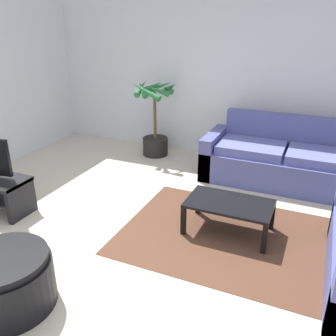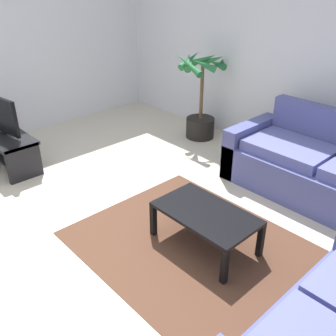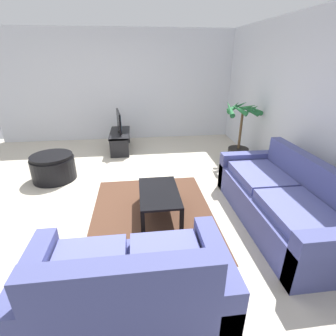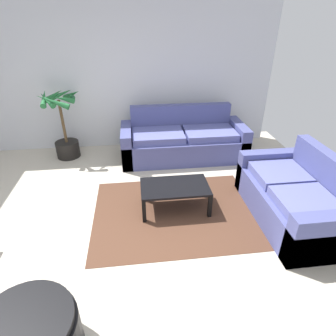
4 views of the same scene
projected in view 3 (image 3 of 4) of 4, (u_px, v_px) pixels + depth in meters
The scene contains 11 objects.
ground_plane at pixel (113, 190), 4.25m from camera, with size 6.60×6.60×0.00m, color beige.
wall_back at pixel (296, 105), 4.05m from camera, with size 6.00×0.06×2.70m, color silver.
wall_left at pixel (117, 87), 6.43m from camera, with size 0.06×6.00×2.70m, color silver.
couch_main at pixel (280, 202), 3.33m from camera, with size 2.24×0.90×0.90m.
couch_loveseat at pixel (129, 289), 2.10m from camera, with size 0.90×1.65×0.90m.
tv_stand at pixel (120, 138), 5.99m from camera, with size 1.10×0.45×0.44m.
tv at pixel (119, 121), 5.82m from camera, with size 0.79×0.15×0.49m.
coffee_table at pixel (159, 195), 3.50m from camera, with size 0.91×0.54×0.36m.
area_rug at pixel (152, 214), 3.61m from camera, with size 2.20×1.70×0.01m, color #513323.
potted_palm at pixel (240, 137), 5.21m from camera, with size 0.74×0.75×1.27m.
ottoman at pixel (53, 167), 4.56m from camera, with size 0.75×0.75×0.47m.
Camera 3 is at (3.82, 0.46, 2.07)m, focal length 27.05 mm.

